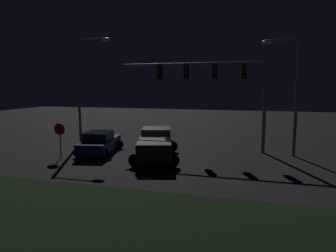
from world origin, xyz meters
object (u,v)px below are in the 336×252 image
at_px(pickup_truck, 156,143).
at_px(street_lamp_left, 85,77).
at_px(car_sedan, 100,143).
at_px(street_lamp_right, 289,82).
at_px(stop_sign, 60,134).
at_px(traffic_signal_gantry, 215,79).

distance_m(pickup_truck, street_lamp_left, 8.75).
height_order(pickup_truck, car_sedan, pickup_truck).
relative_size(street_lamp_right, stop_sign, 3.40).
relative_size(pickup_truck, stop_sign, 2.57).
height_order(pickup_truck, street_lamp_right, street_lamp_right).
bearing_deg(street_lamp_left, traffic_signal_gantry, 0.50).
xyz_separation_m(pickup_truck, street_lamp_right, (8.01, 3.00, 3.81)).
relative_size(pickup_truck, street_lamp_left, 0.69).
distance_m(street_lamp_left, street_lamp_right, 14.91).
distance_m(car_sedan, traffic_signal_gantry, 9.06).
height_order(traffic_signal_gantry, stop_sign, traffic_signal_gantry).
xyz_separation_m(traffic_signal_gantry, street_lamp_right, (4.77, -0.46, -0.22)).
bearing_deg(stop_sign, street_lamp_left, 101.93).
bearing_deg(street_lamp_left, street_lamp_right, -1.43).
xyz_separation_m(street_lamp_left, street_lamp_right, (14.90, -0.37, -0.42)).
xyz_separation_m(car_sedan, traffic_signal_gantry, (7.34, 3.13, 4.29)).
xyz_separation_m(traffic_signal_gantry, street_lamp_left, (-10.13, -0.09, 0.19)).
height_order(street_lamp_right, stop_sign, street_lamp_right).
height_order(car_sedan, street_lamp_right, street_lamp_right).
bearing_deg(street_lamp_right, pickup_truck, -159.50).
relative_size(traffic_signal_gantry, stop_sign, 4.63).
height_order(pickup_truck, stop_sign, stop_sign).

